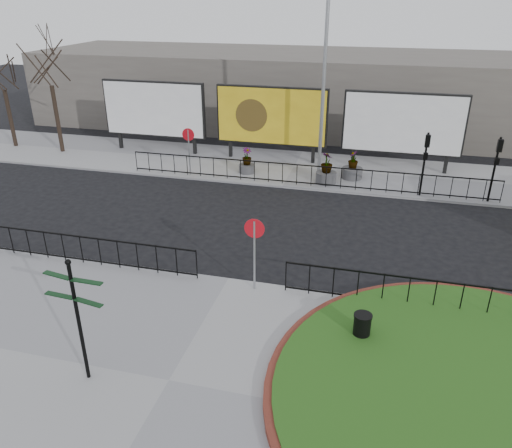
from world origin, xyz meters
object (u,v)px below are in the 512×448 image
(planter_a, at_px, (247,163))
(planter_c, at_px, (352,169))
(billboard_mid, at_px, (271,116))
(planter_b, at_px, (326,172))
(lamp_post, at_px, (324,83))
(litter_bin, at_px, (362,327))
(fingerpost_sign, at_px, (77,309))

(planter_a, bearing_deg, planter_c, 5.17)
(billboard_mid, height_order, planter_b, billboard_mid)
(lamp_post, distance_m, planter_c, 4.56)
(lamp_post, bearing_deg, litter_bin, -77.25)
(lamp_post, relative_size, planter_a, 6.89)
(billboard_mid, distance_m, lamp_post, 4.23)
(planter_b, distance_m, planter_c, 1.56)
(billboard_mid, relative_size, planter_a, 4.62)
(billboard_mid, xyz_separation_m, fingerpost_sign, (-0.49, -18.35, -0.46))
(planter_a, height_order, planter_c, planter_c)
(fingerpost_sign, xyz_separation_m, planter_c, (5.20, 16.38, -1.55))
(fingerpost_sign, relative_size, planter_b, 2.15)
(billboard_mid, bearing_deg, fingerpost_sign, -91.53)
(billboard_mid, xyz_separation_m, litter_bin, (6.00, -15.20, -2.06))
(planter_b, xyz_separation_m, planter_c, (1.22, 0.98, -0.09))
(litter_bin, bearing_deg, planter_a, 117.91)
(litter_bin, relative_size, planter_c, 0.58)
(lamp_post, bearing_deg, billboard_mid, 146.75)
(fingerpost_sign, height_order, planter_a, fingerpost_sign)
(lamp_post, distance_m, planter_b, 4.29)
(billboard_mid, height_order, planter_a, billboard_mid)
(billboard_mid, bearing_deg, litter_bin, -68.45)
(planter_b, height_order, planter_c, planter_b)
(lamp_post, xyz_separation_m, litter_bin, (2.99, -13.22, -4.28))
(litter_bin, height_order, planter_c, planter_c)
(lamp_post, relative_size, planter_b, 5.92)
(planter_c, bearing_deg, lamp_post, 180.00)
(fingerpost_sign, distance_m, planter_c, 17.25)
(fingerpost_sign, xyz_separation_m, litter_bin, (6.49, 3.15, -1.60))
(planter_b, bearing_deg, litter_bin, -78.46)
(lamp_post, relative_size, litter_bin, 11.03)
(planter_a, bearing_deg, billboard_mid, 73.23)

